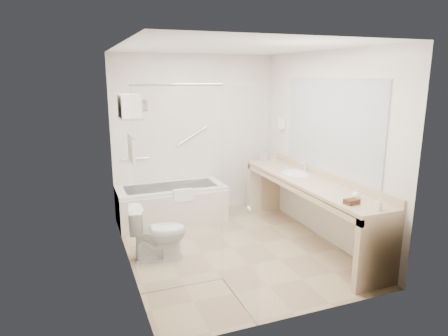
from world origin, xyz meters
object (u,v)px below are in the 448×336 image
object	(u,v)px
toilet	(158,233)
water_bottle_left	(273,159)
amenity_basket	(352,202)
bathtub	(171,204)
vanity_counter	(309,196)

from	to	relation	value
toilet	water_bottle_left	world-z (taller)	water_bottle_left
amenity_basket	bathtub	bearing A→B (deg)	120.49
amenity_basket	water_bottle_left	size ratio (longest dim) A/B	0.80
vanity_counter	amenity_basket	world-z (taller)	vanity_counter
amenity_basket	vanity_counter	bearing A→B (deg)	83.15
bathtub	water_bottle_left	distance (m)	1.68
toilet	vanity_counter	bearing A→B (deg)	-88.24
bathtub	amenity_basket	size ratio (longest dim) A/B	10.32
bathtub	water_bottle_left	xyz separation A→B (m)	(1.48, -0.44, 0.66)
toilet	amenity_basket	bearing A→B (deg)	-115.24
vanity_counter	water_bottle_left	size ratio (longest dim) A/B	13.88
amenity_basket	water_bottle_left	world-z (taller)	water_bottle_left
bathtub	water_bottle_left	size ratio (longest dim) A/B	8.22
vanity_counter	toilet	xyz separation A→B (m)	(-1.97, 0.20, -0.31)
amenity_basket	water_bottle_left	bearing A→B (deg)	87.72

